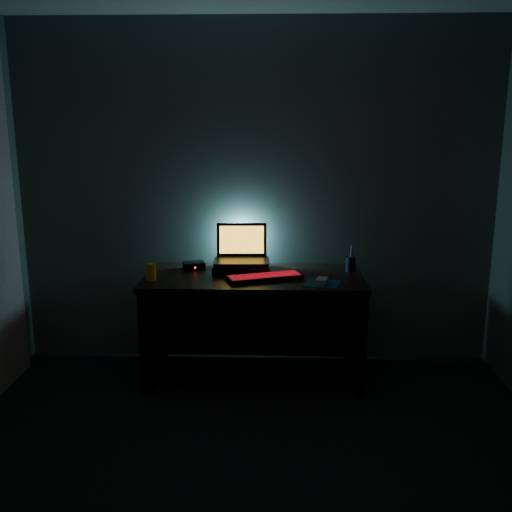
{
  "coord_description": "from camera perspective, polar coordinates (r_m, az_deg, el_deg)",
  "views": [
    {
      "loc": [
        0.14,
        -2.16,
        1.76
      ],
      "look_at": [
        0.02,
        1.57,
        0.9
      ],
      "focal_mm": 40.0,
      "sensor_mm": 36.0,
      "label": 1
    }
  ],
  "objects": [
    {
      "name": "keyboard",
      "position": [
        3.82,
        0.88,
        -2.13
      ],
      "size": [
        0.53,
        0.32,
        0.03
      ],
      "rotation": [
        0.0,
        0.0,
        0.35
      ],
      "color": "black",
      "rests_on": "desk"
    },
    {
      "name": "router",
      "position": [
        4.11,
        -6.22,
        -0.96
      ],
      "size": [
        0.18,
        0.16,
        0.05
      ],
      "rotation": [
        0.0,
        0.0,
        0.29
      ],
      "color": "black",
      "rests_on": "desk"
    },
    {
      "name": "mouse",
      "position": [
        3.73,
        6.61,
        -2.48
      ],
      "size": [
        0.09,
        0.12,
        0.03
      ],
      "primitive_type": "cube",
      "rotation": [
        0.0,
        0.0,
        -0.26
      ],
      "color": "#96969B",
      "rests_on": "mousepad"
    },
    {
      "name": "juice_glass",
      "position": [
        3.85,
        -10.47,
        -1.57
      ],
      "size": [
        0.07,
        0.07,
        0.11
      ],
      "primitive_type": "cylinder",
      "rotation": [
        0.0,
        0.0,
        0.06
      ],
      "color": "#DDAC0B",
      "rests_on": "desk"
    },
    {
      "name": "riser",
      "position": [
        4.05,
        -1.46,
        -1.04
      ],
      "size": [
        0.41,
        0.32,
        0.06
      ],
      "primitive_type": "cube",
      "rotation": [
        0.0,
        0.0,
        0.04
      ],
      "color": "black",
      "rests_on": "desk"
    },
    {
      "name": "mousepad",
      "position": [
        3.74,
        6.6,
        -2.75
      ],
      "size": [
        0.26,
        0.25,
        0.0
      ],
      "primitive_type": "cube",
      "rotation": [
        0.0,
        0.0,
        -0.26
      ],
      "color": "navy",
      "rests_on": "desk"
    },
    {
      "name": "room",
      "position": [
        2.23,
        -1.76,
        -0.27
      ],
      "size": [
        3.5,
        4.0,
        2.5
      ],
      "color": "black",
      "rests_on": "ground"
    },
    {
      "name": "laptop",
      "position": [
        4.07,
        -1.45,
        0.36
      ],
      "size": [
        0.39,
        0.3,
        0.26
      ],
      "rotation": [
        0.0,
        0.0,
        0.04
      ],
      "color": "black",
      "rests_on": "riser"
    },
    {
      "name": "pen_cup",
      "position": [
        4.08,
        9.45,
        -0.8
      ],
      "size": [
        0.08,
        0.08,
        0.1
      ],
      "primitive_type": "cylinder",
      "rotation": [
        0.0,
        0.0,
        0.13
      ],
      "color": "black",
      "rests_on": "desk"
    },
    {
      "name": "desk",
      "position": [
        4.04,
        -0.18,
        -5.29
      ],
      "size": [
        1.5,
        0.7,
        0.75
      ],
      "color": "black",
      "rests_on": "ground"
    }
  ]
}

